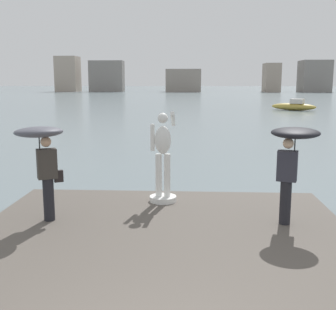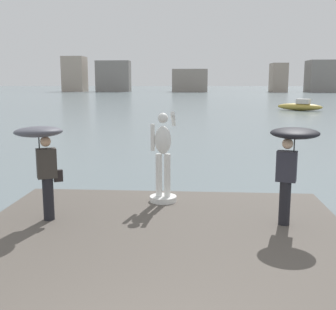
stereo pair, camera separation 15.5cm
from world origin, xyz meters
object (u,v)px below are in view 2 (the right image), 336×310
at_px(onlooker_left, 42,148).
at_px(boat_far, 300,106).
at_px(statue_white_figure, 163,162).
at_px(onlooker_right, 291,151).

relative_size(onlooker_left, boat_far, 0.40).
distance_m(statue_white_figure, boat_far, 39.00).
relative_size(statue_white_figure, onlooker_left, 1.09).
bearing_deg(statue_white_figure, boat_far, 72.34).
relative_size(statue_white_figure, onlooker_right, 1.10).
bearing_deg(onlooker_right, boat_far, 76.58).
xyz_separation_m(onlooker_left, boat_far, (14.13, 38.67, -1.43)).
height_order(onlooker_left, boat_far, onlooker_left).
bearing_deg(onlooker_left, boat_far, 69.92).
xyz_separation_m(statue_white_figure, onlooker_right, (2.61, -1.46, 0.54)).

